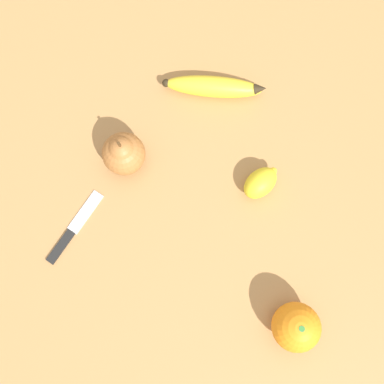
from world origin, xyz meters
name	(u,v)px	position (x,y,z in m)	size (l,w,h in m)	color
ground_plane	(218,199)	(0.00, 0.00, 0.00)	(3.00, 3.00, 0.00)	#A87A47
banana	(214,87)	(-0.17, -0.14, 0.02)	(0.14, 0.18, 0.04)	yellow
orange	(296,327)	(0.10, 0.24, 0.04)	(0.08, 0.08, 0.08)	orange
pear	(123,153)	(0.05, -0.18, 0.04)	(0.08, 0.08, 0.10)	#A36633
lemon	(260,183)	(-0.07, 0.04, 0.02)	(0.08, 0.06, 0.05)	yellow
paring_knife	(73,230)	(0.21, -0.17, 0.00)	(0.16, 0.03, 0.01)	silver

